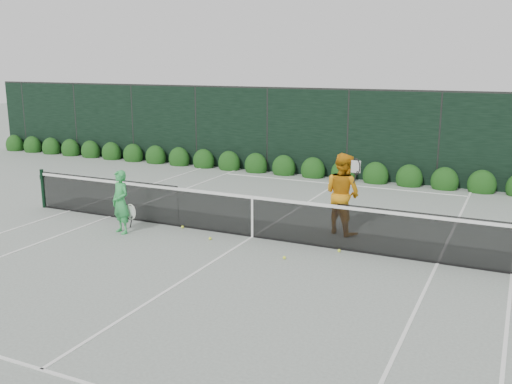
% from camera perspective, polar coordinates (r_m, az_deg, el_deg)
% --- Properties ---
extents(ground, '(80.00, 80.00, 0.00)m').
position_cam_1_polar(ground, '(13.16, -0.37, -4.53)').
color(ground, gray).
rests_on(ground, ground).
extents(tennis_net, '(12.90, 0.10, 1.07)m').
position_cam_1_polar(tennis_net, '(13.02, -0.47, -2.29)').
color(tennis_net, black).
rests_on(tennis_net, ground).
extents(player_woman, '(0.67, 0.53, 1.50)m').
position_cam_1_polar(player_woman, '(13.66, -13.37, -0.99)').
color(player_woman, green).
rests_on(player_woman, ground).
extents(player_man, '(1.14, 1.04, 1.90)m').
position_cam_1_polar(player_man, '(13.39, 8.63, -0.14)').
color(player_man, orange).
rests_on(player_man, ground).
extents(court_lines, '(11.03, 23.83, 0.01)m').
position_cam_1_polar(court_lines, '(13.16, -0.37, -4.51)').
color(court_lines, white).
rests_on(court_lines, ground).
extents(windscreen_fence, '(32.00, 21.07, 3.06)m').
position_cam_1_polar(windscreen_fence, '(10.46, -6.83, -0.63)').
color(windscreen_fence, black).
rests_on(windscreen_fence, ground).
extents(hedge_row, '(31.66, 0.65, 0.94)m').
position_cam_1_polar(hedge_row, '(19.60, 8.74, 1.87)').
color(hedge_row, '#12380F').
rests_on(hedge_row, ground).
extents(tennis_balls, '(4.02, 1.04, 0.07)m').
position_cam_1_polar(tennis_balls, '(12.66, -0.54, -5.09)').
color(tennis_balls, '#DEF035').
rests_on(tennis_balls, ground).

